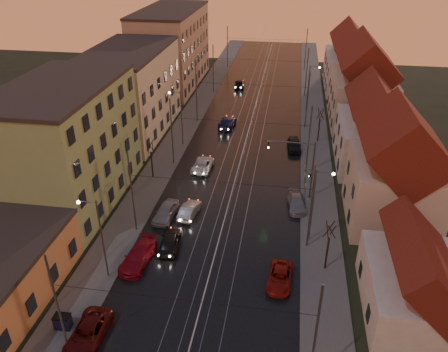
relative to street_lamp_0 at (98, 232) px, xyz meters
The scene contains 48 objects.
ground 10.52m from the street_lamp_0, 12.39° to the right, with size 160.00×160.00×0.00m, color black.
road 39.38m from the street_lamp_0, 76.53° to the left, with size 16.00×120.00×0.04m, color black.
sidewalk_left 38.31m from the street_lamp_0, 91.35° to the left, with size 4.00×120.00×0.15m, color #4C4C4C.
sidewalk_right 42.80m from the street_lamp_0, 63.31° to the left, with size 4.00×120.00×0.15m, color #4C4C4C.
tram_rail_0 38.92m from the street_lamp_0, 79.70° to the left, with size 0.06×120.00×0.03m, color gray.
tram_rail_1 39.20m from the street_lamp_0, 77.63° to the left, with size 0.06×120.00×0.03m, color gray.
tram_rail_2 39.56m from the street_lamp_0, 75.43° to the left, with size 0.06×120.00×0.03m, color gray.
tram_rail_3 39.94m from the street_lamp_0, 73.43° to the left, with size 0.06×120.00×0.03m, color gray.
apartment_left_1 14.73m from the street_lamp_0, 124.98° to the left, with size 10.00×18.00×13.00m, color #799A62.
apartment_left_2 33.10m from the street_lamp_0, 104.70° to the left, with size 10.00×20.00×12.00m, color beige.
apartment_left_3 56.67m from the street_lamp_0, 98.53° to the left, with size 10.00×24.00×14.00m, color #9A8063.
house_right_0 26.18m from the street_lamp_0, ahead, with size 8.16×10.20×5.80m.
house_right_1 29.17m from the street_lamp_0, 26.47° to the left, with size 8.67×10.20×10.80m.
house_right_2 36.84m from the street_lamp_0, 44.89° to the left, with size 9.18×12.24×9.20m.
house_right_3 48.61m from the street_lamp_0, 57.52° to the left, with size 9.18×14.28×11.50m.
house_right_4 64.52m from the street_lamp_0, 66.13° to the left, with size 9.18×16.32×10.00m.
catenary_pole_l_0 8.03m from the street_lamp_0, 86.39° to the right, with size 0.16×0.16×9.00m, color #595B60.
catenary_pole_r_0 19.43m from the street_lamp_0, 24.32° to the right, with size 0.16×0.16×9.00m, color #595B60.
catenary_pole_l_1 7.03m from the street_lamp_0, 85.88° to the left, with size 0.16×0.16×9.00m, color #595B60.
catenary_pole_r_1 19.04m from the street_lamp_0, 21.57° to the left, with size 0.16×0.16×9.00m, color #595B60.
catenary_pole_l_2 22.01m from the street_lamp_0, 88.69° to the left, with size 0.16×0.16×9.00m, color #595B60.
catenary_pole_r_2 28.24m from the street_lamp_0, 51.17° to the left, with size 0.16×0.16×9.00m, color #595B60.
catenary_pole_l_3 37.01m from the street_lamp_0, 89.22° to the left, with size 0.16×0.16×9.00m, color #595B60.
catenary_pole_r_3 41.02m from the street_lamp_0, 64.43° to the left, with size 0.16×0.16×9.00m, color #595B60.
catenary_pole_l_4 52.00m from the street_lamp_0, 89.44° to the left, with size 0.16×0.16×9.00m, color #595B60.
catenary_pole_r_4 54.93m from the street_lamp_0, 71.20° to the left, with size 0.16×0.16×9.00m, color #595B60.
catenary_pole_l_5 70.00m from the street_lamp_0, 89.59° to the left, with size 0.16×0.16×9.00m, color #595B60.
catenary_pole_r_5 72.21m from the street_lamp_0, 75.81° to the left, with size 0.16×0.16×9.00m, color #595B60.
street_lamp_0 is the anchor object (origin of this frame).
street_lamp_1 19.89m from the street_lamp_0, 23.72° to the left, with size 1.75×0.32×8.00m.
street_lamp_2 28.00m from the street_lamp_0, 90.00° to the left, with size 1.75×0.32×8.00m.
street_lamp_3 47.62m from the street_lamp_0, 67.52° to the left, with size 1.75×0.32×8.00m.
traffic_light_mast 23.42m from the street_lamp_0, 43.10° to the left, with size 5.30×0.32×7.20m.
bare_tree_0 18.19m from the street_lamp_0, 93.47° to the left, with size 1.09×1.09×5.11m.
bare_tree_1 19.86m from the street_lamp_0, 11.71° to the left, with size 1.09×1.09×5.11m.
bare_tree_2 37.56m from the street_lamp_0, 58.63° to the left, with size 1.09×1.09×5.11m.
driving_car_0 7.91m from the street_lamp_0, 46.42° to the left, with size 1.77×4.41×1.50m, color black.
driving_car_1 12.49m from the street_lamp_0, 63.35° to the left, with size 1.45×4.16×1.37m, color #A9AAAF.
driving_car_2 22.05m from the street_lamp_0, 77.66° to the left, with size 2.26×4.90×1.36m, color silver.
driving_car_3 36.26m from the street_lamp_0, 81.01° to the left, with size 2.20×5.41×1.57m, color #181C48.
driving_car_4 56.14m from the street_lamp_0, 84.83° to the left, with size 1.84×4.57×1.56m, color black.
parked_left_1 8.15m from the street_lamp_0, 77.57° to the right, with size 2.33×5.06×1.41m, color #4C0E0D.
parked_left_2 5.25m from the street_lamp_0, 43.45° to the left, with size 2.12×5.22×1.51m, color maroon.
parked_left_3 10.92m from the street_lamp_0, 73.45° to the left, with size 1.81×4.50×1.53m, color #9B9AA0.
parked_right_0 16.00m from the street_lamp_0, ahead, with size 2.03×4.41×1.22m, color maroon.
parked_right_1 22.05m from the street_lamp_0, 39.75° to the left, with size 1.80×4.43×1.29m, color #9A9A9F.
parked_right_2 33.24m from the street_lamp_0, 60.75° to the left, with size 1.79×4.46×1.52m, color black.
dumpster 7.40m from the street_lamp_0, 98.10° to the right, with size 1.20×0.80×1.10m, color black.
Camera 1 is at (5.88, -25.51, 26.67)m, focal length 35.00 mm.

